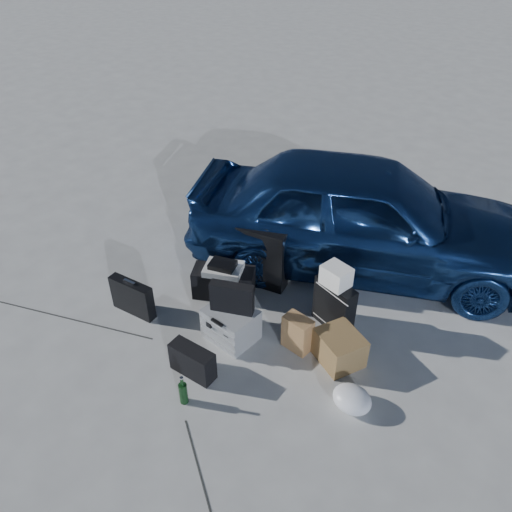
{
  "coord_description": "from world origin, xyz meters",
  "views": [
    {
      "loc": [
        2.22,
        -2.47,
        3.54
      ],
      "look_at": [
        -0.18,
        0.85,
        0.58
      ],
      "focal_mm": 35.0,
      "sensor_mm": 36.0,
      "label": 1
    }
  ],
  "objects_px": {
    "cardboard_box": "(339,348)",
    "green_bottle": "(183,390)",
    "duffel_bag": "(224,282)",
    "briefcase": "(132,297)",
    "car": "(363,215)",
    "suitcase_left": "(262,257)",
    "pelican_case": "(231,324)",
    "suitcase_right": "(334,305)"
  },
  "relations": [
    {
      "from": "pelican_case",
      "to": "suitcase_right",
      "type": "height_order",
      "value": "suitcase_right"
    },
    {
      "from": "car",
      "to": "briefcase",
      "type": "distance_m",
      "value": 2.66
    },
    {
      "from": "car",
      "to": "suitcase_left",
      "type": "relative_size",
      "value": 5.41
    },
    {
      "from": "suitcase_left",
      "to": "green_bottle",
      "type": "bearing_deg",
      "value": -87.05
    },
    {
      "from": "pelican_case",
      "to": "suitcase_left",
      "type": "distance_m",
      "value": 0.93
    },
    {
      "from": "car",
      "to": "duffel_bag",
      "type": "height_order",
      "value": "car"
    },
    {
      "from": "suitcase_right",
      "to": "green_bottle",
      "type": "relative_size",
      "value": 1.8
    },
    {
      "from": "briefcase",
      "to": "green_bottle",
      "type": "relative_size",
      "value": 1.7
    },
    {
      "from": "cardboard_box",
      "to": "suitcase_left",
      "type": "bearing_deg",
      "value": 157.26
    },
    {
      "from": "suitcase_left",
      "to": "suitcase_right",
      "type": "height_order",
      "value": "suitcase_left"
    },
    {
      "from": "pelican_case",
      "to": "briefcase",
      "type": "distance_m",
      "value": 1.09
    },
    {
      "from": "car",
      "to": "pelican_case",
      "type": "distance_m",
      "value": 1.96
    },
    {
      "from": "pelican_case",
      "to": "suitcase_left",
      "type": "relative_size",
      "value": 0.66
    },
    {
      "from": "pelican_case",
      "to": "duffel_bag",
      "type": "relative_size",
      "value": 0.72
    },
    {
      "from": "duffel_bag",
      "to": "suitcase_right",
      "type": "bearing_deg",
      "value": -15.12
    },
    {
      "from": "car",
      "to": "suitcase_right",
      "type": "relative_size",
      "value": 7.27
    },
    {
      "from": "pelican_case",
      "to": "briefcase",
      "type": "bearing_deg",
      "value": -158.52
    },
    {
      "from": "car",
      "to": "briefcase",
      "type": "height_order",
      "value": "car"
    },
    {
      "from": "car",
      "to": "suitcase_left",
      "type": "distance_m",
      "value": 1.23
    },
    {
      "from": "duffel_bag",
      "to": "briefcase",
      "type": "bearing_deg",
      "value": -154.55
    },
    {
      "from": "suitcase_right",
      "to": "green_bottle",
      "type": "xyz_separation_m",
      "value": [
        -0.57,
        -1.59,
        -0.12
      ]
    },
    {
      "from": "car",
      "to": "suitcase_left",
      "type": "xyz_separation_m",
      "value": [
        -0.69,
        -0.97,
        -0.3
      ]
    },
    {
      "from": "car",
      "to": "briefcase",
      "type": "xyz_separation_m",
      "value": [
        -1.49,
        -2.15,
        -0.46
      ]
    },
    {
      "from": "briefcase",
      "to": "green_bottle",
      "type": "height_order",
      "value": "briefcase"
    },
    {
      "from": "pelican_case",
      "to": "suitcase_left",
      "type": "height_order",
      "value": "suitcase_left"
    },
    {
      "from": "suitcase_left",
      "to": "green_bottle",
      "type": "relative_size",
      "value": 2.42
    },
    {
      "from": "suitcase_right",
      "to": "duffel_bag",
      "type": "xyz_separation_m",
      "value": [
        -1.19,
        -0.26,
        -0.1
      ]
    },
    {
      "from": "duffel_bag",
      "to": "cardboard_box",
      "type": "xyz_separation_m",
      "value": [
        1.46,
        -0.12,
        -0.01
      ]
    },
    {
      "from": "car",
      "to": "duffel_bag",
      "type": "bearing_deg",
      "value": 124.01
    },
    {
      "from": "pelican_case",
      "to": "briefcase",
      "type": "relative_size",
      "value": 0.93
    },
    {
      "from": "green_bottle",
      "to": "suitcase_right",
      "type": "bearing_deg",
      "value": 70.24
    },
    {
      "from": "briefcase",
      "to": "suitcase_right",
      "type": "xyz_separation_m",
      "value": [
        1.77,
        1.04,
        0.07
      ]
    },
    {
      "from": "car",
      "to": "cardboard_box",
      "type": "xyz_separation_m",
      "value": [
        0.56,
        -1.49,
        -0.51
      ]
    },
    {
      "from": "briefcase",
      "to": "green_bottle",
      "type": "distance_m",
      "value": 1.32
    },
    {
      "from": "suitcase_left",
      "to": "duffel_bag",
      "type": "relative_size",
      "value": 1.1
    },
    {
      "from": "suitcase_right",
      "to": "cardboard_box",
      "type": "relative_size",
      "value": 1.3
    },
    {
      "from": "briefcase",
      "to": "suitcase_left",
      "type": "bearing_deg",
      "value": 51.19
    },
    {
      "from": "pelican_case",
      "to": "green_bottle",
      "type": "xyz_separation_m",
      "value": [
        0.15,
        -0.85,
        -0.02
      ]
    },
    {
      "from": "cardboard_box",
      "to": "green_bottle",
      "type": "xyz_separation_m",
      "value": [
        -0.84,
        -1.21,
        -0.01
      ]
    },
    {
      "from": "duffel_bag",
      "to": "green_bottle",
      "type": "bearing_deg",
      "value": -92.43
    },
    {
      "from": "cardboard_box",
      "to": "green_bottle",
      "type": "bearing_deg",
      "value": -124.98
    },
    {
      "from": "pelican_case",
      "to": "cardboard_box",
      "type": "bearing_deg",
      "value": 24.87
    }
  ]
}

